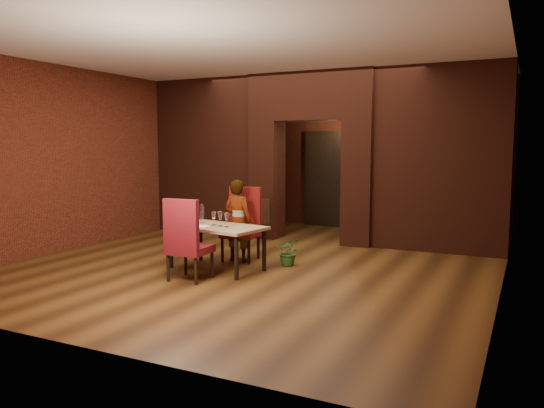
{
  "coord_description": "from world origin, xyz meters",
  "views": [
    {
      "loc": [
        3.77,
        -7.42,
        1.83
      ],
      "look_at": [
        0.14,
        0.0,
        0.92
      ],
      "focal_mm": 35.0,
      "sensor_mm": 36.0,
      "label": 1
    }
  ],
  "objects_px": {
    "wine_glass_a": "(214,219)",
    "wine_glass_c": "(227,220)",
    "chair_far": "(240,224)",
    "potted_plant": "(289,252)",
    "person_seated": "(238,221)",
    "wine_glass_b": "(220,219)",
    "dining_table": "(217,248)",
    "wine_bucket": "(184,217)",
    "water_bottle": "(202,213)",
    "chair_near": "(190,239)"
  },
  "relations": [
    {
      "from": "wine_glass_a",
      "to": "wine_glass_c",
      "type": "distance_m",
      "value": 0.28
    },
    {
      "from": "chair_far",
      "to": "wine_glass_c",
      "type": "bearing_deg",
      "value": -83.98
    },
    {
      "from": "chair_far",
      "to": "potted_plant",
      "type": "xyz_separation_m",
      "value": [
        0.85,
        -0.0,
        -0.37
      ]
    },
    {
      "from": "chair_far",
      "to": "wine_glass_a",
      "type": "xyz_separation_m",
      "value": [
        -0.08,
        -0.66,
        0.17
      ]
    },
    {
      "from": "person_seated",
      "to": "potted_plant",
      "type": "relative_size",
      "value": 3.0
    },
    {
      "from": "wine_glass_b",
      "to": "dining_table",
      "type": "bearing_deg",
      "value": 162.11
    },
    {
      "from": "wine_glass_c",
      "to": "wine_bucket",
      "type": "distance_m",
      "value": 0.7
    },
    {
      "from": "chair_far",
      "to": "wine_bucket",
      "type": "bearing_deg",
      "value": -130.6
    },
    {
      "from": "dining_table",
      "to": "wine_glass_c",
      "type": "bearing_deg",
      "value": -4.14
    },
    {
      "from": "person_seated",
      "to": "water_bottle",
      "type": "relative_size",
      "value": 4.49
    },
    {
      "from": "dining_table",
      "to": "chair_near",
      "type": "distance_m",
      "value": 0.72
    },
    {
      "from": "chair_near",
      "to": "wine_glass_a",
      "type": "relative_size",
      "value": 5.72
    },
    {
      "from": "wine_glass_c",
      "to": "potted_plant",
      "type": "distance_m",
      "value": 1.13
    },
    {
      "from": "person_seated",
      "to": "wine_glass_c",
      "type": "height_order",
      "value": "person_seated"
    },
    {
      "from": "chair_far",
      "to": "dining_table",
      "type": "bearing_deg",
      "value": -98.96
    },
    {
      "from": "wine_bucket",
      "to": "wine_glass_b",
      "type": "bearing_deg",
      "value": 8.84
    },
    {
      "from": "dining_table",
      "to": "person_seated",
      "type": "bearing_deg",
      "value": 98.14
    },
    {
      "from": "water_bottle",
      "to": "wine_bucket",
      "type": "bearing_deg",
      "value": -115.66
    },
    {
      "from": "chair_near",
      "to": "wine_bucket",
      "type": "bearing_deg",
      "value": -51.49
    },
    {
      "from": "water_bottle",
      "to": "potted_plant",
      "type": "height_order",
      "value": "water_bottle"
    },
    {
      "from": "dining_table",
      "to": "chair_far",
      "type": "height_order",
      "value": "chair_far"
    },
    {
      "from": "person_seated",
      "to": "wine_glass_a",
      "type": "bearing_deg",
      "value": 85.14
    },
    {
      "from": "chair_far",
      "to": "wine_glass_c",
      "type": "height_order",
      "value": "chair_far"
    },
    {
      "from": "wine_glass_b",
      "to": "wine_glass_c",
      "type": "height_order",
      "value": "wine_glass_b"
    },
    {
      "from": "dining_table",
      "to": "wine_glass_a",
      "type": "distance_m",
      "value": 0.43
    },
    {
      "from": "chair_near",
      "to": "person_seated",
      "type": "bearing_deg",
      "value": -93.28
    },
    {
      "from": "wine_glass_b",
      "to": "potted_plant",
      "type": "height_order",
      "value": "wine_glass_b"
    },
    {
      "from": "dining_table",
      "to": "chair_far",
      "type": "distance_m",
      "value": 0.74
    },
    {
      "from": "chair_near",
      "to": "water_bottle",
      "type": "xyz_separation_m",
      "value": [
        -0.36,
        0.85,
        0.24
      ]
    },
    {
      "from": "person_seated",
      "to": "wine_glass_c",
      "type": "bearing_deg",
      "value": 108.79
    },
    {
      "from": "wine_glass_b",
      "to": "chair_far",
      "type": "bearing_deg",
      "value": 95.28
    },
    {
      "from": "wine_glass_c",
      "to": "water_bottle",
      "type": "height_order",
      "value": "water_bottle"
    },
    {
      "from": "wine_glass_c",
      "to": "wine_bucket",
      "type": "relative_size",
      "value": 0.96
    },
    {
      "from": "chair_far",
      "to": "wine_bucket",
      "type": "relative_size",
      "value": 5.4
    },
    {
      "from": "wine_glass_a",
      "to": "wine_glass_b",
      "type": "relative_size",
      "value": 0.9
    },
    {
      "from": "potted_plant",
      "to": "water_bottle",
      "type": "bearing_deg",
      "value": -156.71
    },
    {
      "from": "wine_glass_b",
      "to": "wine_glass_a",
      "type": "bearing_deg",
      "value": 159.26
    },
    {
      "from": "person_seated",
      "to": "wine_glass_a",
      "type": "xyz_separation_m",
      "value": [
        -0.08,
        -0.58,
        0.1
      ]
    },
    {
      "from": "dining_table",
      "to": "wine_bucket",
      "type": "height_order",
      "value": "wine_bucket"
    },
    {
      "from": "chair_far",
      "to": "person_seated",
      "type": "bearing_deg",
      "value": -97.33
    },
    {
      "from": "chair_near",
      "to": "wine_glass_b",
      "type": "bearing_deg",
      "value": -99.45
    },
    {
      "from": "wine_glass_b",
      "to": "chair_near",
      "type": "bearing_deg",
      "value": -96.73
    },
    {
      "from": "wine_glass_b",
      "to": "water_bottle",
      "type": "distance_m",
      "value": 0.48
    },
    {
      "from": "dining_table",
      "to": "wine_glass_b",
      "type": "distance_m",
      "value": 0.44
    },
    {
      "from": "dining_table",
      "to": "water_bottle",
      "type": "bearing_deg",
      "value": 165.0
    },
    {
      "from": "wine_glass_c",
      "to": "wine_glass_b",
      "type": "bearing_deg",
      "value": 169.81
    },
    {
      "from": "chair_far",
      "to": "wine_bucket",
      "type": "distance_m",
      "value": 0.97
    },
    {
      "from": "dining_table",
      "to": "wine_glass_a",
      "type": "bearing_deg",
      "value": 165.37
    },
    {
      "from": "wine_glass_c",
      "to": "potted_plant",
      "type": "relative_size",
      "value": 0.48
    },
    {
      "from": "wine_glass_a",
      "to": "wine_glass_b",
      "type": "bearing_deg",
      "value": -20.74
    }
  ]
}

